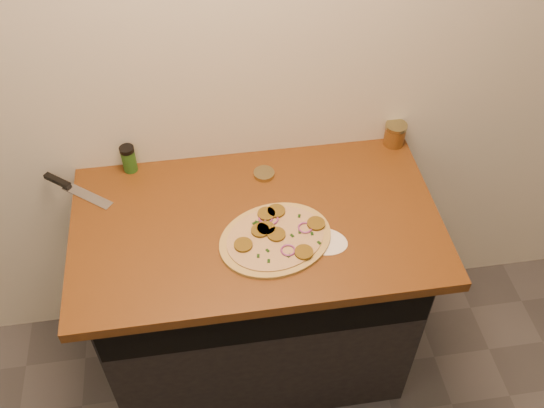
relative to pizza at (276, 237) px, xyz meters
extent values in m
cube|color=silver|center=(-0.05, 0.42, 0.44)|extent=(4.00, 0.02, 2.70)
cube|color=black|center=(-0.05, 0.12, -0.48)|extent=(1.10, 0.60, 0.86)
cube|color=#603312|center=(-0.05, 0.09, -0.03)|extent=(1.20, 0.70, 0.04)
cylinder|color=tan|center=(0.00, 0.00, 0.00)|extent=(0.45, 0.45, 0.01)
cylinder|color=beige|center=(0.00, 0.00, 0.00)|extent=(0.39, 0.39, 0.00)
cylinder|color=brown|center=(-0.02, 0.09, 0.01)|extent=(0.06, 0.06, 0.01)
cylinder|color=brown|center=(0.02, 0.10, 0.01)|extent=(0.06, 0.06, 0.01)
cylinder|color=brown|center=(-0.03, 0.03, 0.01)|extent=(0.06, 0.06, 0.01)
cylinder|color=brown|center=(0.08, -0.08, 0.01)|extent=(0.06, 0.06, 0.01)
cylinder|color=brown|center=(-0.11, -0.02, 0.01)|extent=(0.06, 0.06, 0.01)
cylinder|color=brown|center=(-0.05, 0.03, 0.01)|extent=(0.06, 0.06, 0.01)
cylinder|color=brown|center=(0.00, 0.00, 0.01)|extent=(0.06, 0.06, 0.01)
cylinder|color=brown|center=(0.13, 0.03, 0.01)|extent=(0.06, 0.06, 0.01)
torus|color=#7F2F73|center=(0.00, 0.07, 0.01)|extent=(0.05, 0.05, 0.01)
torus|color=#7F2F73|center=(0.03, -0.06, 0.01)|extent=(0.05, 0.05, 0.01)
torus|color=#7F2F73|center=(0.10, 0.02, 0.01)|extent=(0.05, 0.05, 0.01)
torus|color=#7F2F73|center=(-0.02, 0.08, 0.01)|extent=(0.05, 0.05, 0.01)
cube|color=black|center=(-0.02, 0.06, 0.01)|extent=(0.02, 0.01, 0.00)
cube|color=black|center=(-0.06, -0.07, 0.01)|extent=(0.01, 0.01, 0.00)
cube|color=black|center=(-0.04, -0.10, 0.01)|extent=(0.01, 0.01, 0.00)
cube|color=black|center=(0.11, -0.01, 0.01)|extent=(0.01, 0.01, 0.00)
cube|color=black|center=(-0.01, 0.07, 0.01)|extent=(0.02, 0.01, 0.00)
cube|color=black|center=(0.09, 0.07, 0.01)|extent=(0.01, 0.02, 0.00)
cube|color=black|center=(0.08, 0.00, 0.01)|extent=(0.01, 0.01, 0.00)
cube|color=black|center=(0.05, -0.01, 0.01)|extent=(0.01, 0.02, 0.00)
cube|color=black|center=(0.13, -0.05, 0.01)|extent=(0.01, 0.02, 0.00)
cube|color=black|center=(0.03, -0.08, 0.01)|extent=(0.02, 0.02, 0.00)
cube|color=black|center=(-0.05, 0.07, 0.01)|extent=(0.02, 0.01, 0.00)
cube|color=black|center=(-0.03, -0.06, 0.01)|extent=(0.01, 0.02, 0.00)
cube|color=black|center=(-0.06, 0.06, 0.01)|extent=(0.02, 0.01, 0.00)
cube|color=#B7BAC1|center=(-0.60, 0.28, -0.01)|extent=(0.18, 0.15, 0.00)
cube|color=black|center=(-0.71, 0.37, 0.00)|extent=(0.10, 0.08, 0.02)
cylinder|color=#978B57|center=(0.00, 0.29, 0.00)|extent=(0.08, 0.08, 0.02)
cylinder|color=#A31110|center=(0.50, 0.39, 0.03)|extent=(0.08, 0.08, 0.07)
cylinder|color=#978B57|center=(0.50, 0.39, 0.07)|extent=(0.08, 0.08, 0.01)
cylinder|color=#25581C|center=(-0.46, 0.39, 0.03)|extent=(0.05, 0.05, 0.09)
cylinder|color=black|center=(-0.46, 0.39, 0.09)|extent=(0.05, 0.05, 0.02)
cylinder|color=white|center=(0.14, -0.03, -0.01)|extent=(0.21, 0.21, 0.00)
camera|label=1|loc=(-0.19, -1.22, 1.46)|focal=40.00mm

